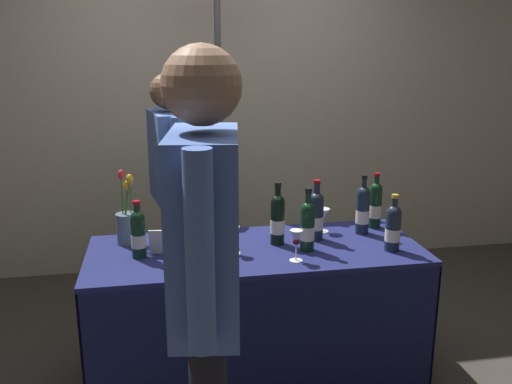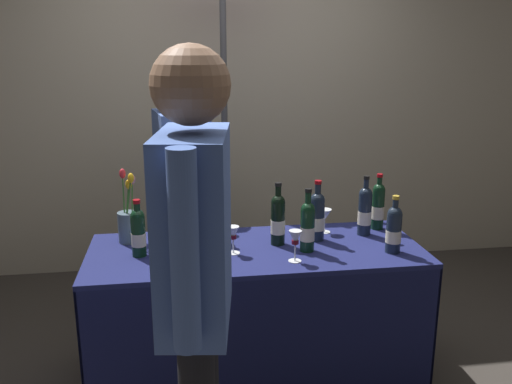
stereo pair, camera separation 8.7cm
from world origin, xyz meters
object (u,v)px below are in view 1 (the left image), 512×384
at_px(wine_glass_near_taster, 323,215).
at_px(booth_signpost, 219,102).
at_px(wine_glass_near_vendor, 234,235).
at_px(vendor_presenter, 171,176).
at_px(display_bottle_0, 393,227).
at_px(taster_foreground_right, 206,266).
at_px(flower_vase, 127,223).
at_px(tasting_table, 256,289).
at_px(wine_glass_mid, 296,239).
at_px(featured_wine_bottle, 192,222).

xyz_separation_m(wine_glass_near_taster, booth_signpost, (-0.46, 0.96, 0.54)).
relative_size(wine_glass_near_vendor, vendor_presenter, 0.09).
height_order(display_bottle_0, taster_foreground_right, taster_foreground_right).
bearing_deg(taster_foreground_right, booth_signpost, 0.39).
relative_size(vendor_presenter, booth_signpost, 0.70).
xyz_separation_m(flower_vase, vendor_presenter, (0.25, 0.61, 0.10)).
height_order(tasting_table, wine_glass_mid, wine_glass_mid).
height_order(wine_glass_near_taster, booth_signpost, booth_signpost).
relative_size(wine_glass_mid, taster_foreground_right, 0.09).
bearing_deg(wine_glass_near_taster, wine_glass_mid, -122.86).
relative_size(wine_glass_mid, wine_glass_near_taster, 1.17).
distance_m(featured_wine_bottle, vendor_presenter, 0.78).
height_order(flower_vase, taster_foreground_right, taster_foreground_right).
relative_size(display_bottle_0, taster_foreground_right, 0.17).
distance_m(wine_glass_mid, vendor_presenter, 1.16).
relative_size(featured_wine_bottle, taster_foreground_right, 0.19).
xyz_separation_m(tasting_table, booth_signpost, (-0.05, 1.15, 0.87)).
xyz_separation_m(wine_glass_near_vendor, flower_vase, (-0.53, 0.25, 0.01)).
relative_size(tasting_table, display_bottle_0, 5.80).
distance_m(featured_wine_bottle, display_bottle_0, 1.01).
height_order(wine_glass_near_taster, vendor_presenter, vendor_presenter).
bearing_deg(wine_glass_mid, tasting_table, 128.69).
bearing_deg(taster_foreground_right, wine_glass_near_taster, -24.88).
distance_m(tasting_table, display_bottle_0, 0.78).
distance_m(wine_glass_near_vendor, flower_vase, 0.58).
bearing_deg(wine_glass_near_vendor, flower_vase, 155.01).
distance_m(tasting_table, flower_vase, 0.76).
bearing_deg(booth_signpost, flower_vase, -122.23).
xyz_separation_m(tasting_table, display_bottle_0, (0.67, -0.15, 0.36)).
xyz_separation_m(display_bottle_0, wine_glass_near_vendor, (-0.80, 0.10, -0.02)).
relative_size(display_bottle_0, flower_vase, 0.73).
bearing_deg(wine_glass_near_taster, wine_glass_near_vendor, -155.54).
distance_m(wine_glass_near_taster, vendor_presenter, 1.02).
relative_size(wine_glass_near_vendor, wine_glass_near_taster, 1.06).
xyz_separation_m(wine_glass_near_vendor, vendor_presenter, (-0.28, 0.86, 0.11)).
distance_m(featured_wine_bottle, wine_glass_near_vendor, 0.22).
relative_size(wine_glass_near_taster, flower_vase, 0.33).
height_order(display_bottle_0, wine_glass_mid, display_bottle_0).
bearing_deg(vendor_presenter, booth_signpost, 124.71).
xyz_separation_m(flower_vase, booth_signpost, (0.60, 0.95, 0.52)).
bearing_deg(vendor_presenter, taster_foreground_right, -7.85).
distance_m(flower_vase, booth_signpost, 1.24).
xyz_separation_m(display_bottle_0, taster_foreground_right, (-1.01, -0.81, 0.20)).
relative_size(tasting_table, wine_glass_mid, 10.94).
xyz_separation_m(tasting_table, wine_glass_near_taster, (0.41, 0.19, 0.33)).
relative_size(featured_wine_bottle, wine_glass_near_taster, 2.55).
xyz_separation_m(wine_glass_mid, taster_foreground_right, (-0.50, -0.77, 0.21)).
height_order(wine_glass_near_vendor, wine_glass_mid, wine_glass_mid).
height_order(display_bottle_0, vendor_presenter, vendor_presenter).
bearing_deg(tasting_table, booth_signpost, 92.53).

